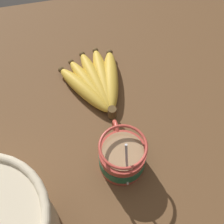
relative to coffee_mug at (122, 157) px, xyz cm
name	(u,v)px	position (x,y,z in cm)	size (l,w,h in cm)	color
table	(127,136)	(6.94, -2.98, -5.30)	(99.47, 99.47, 2.94)	brown
coffee_mug	(122,157)	(0.00, 0.00, 0.00)	(13.64, 9.87, 13.62)	#B23D33
banana_bunch	(97,83)	(21.48, 1.30, -2.06)	(22.07, 16.59, 4.18)	#4C381E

